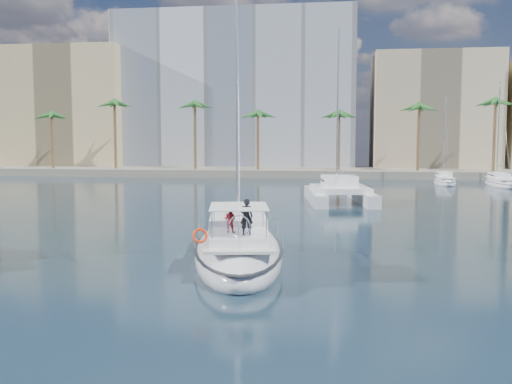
# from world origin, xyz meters

# --- Properties ---
(ground) EXTENTS (160.00, 160.00, 0.00)m
(ground) POSITION_xyz_m (0.00, 0.00, 0.00)
(ground) COLOR black
(ground) RESTS_ON ground
(quay) EXTENTS (120.00, 14.00, 1.20)m
(quay) POSITION_xyz_m (0.00, 61.00, 0.60)
(quay) COLOR gray
(quay) RESTS_ON ground
(building_modern) EXTENTS (42.00, 16.00, 28.00)m
(building_modern) POSITION_xyz_m (-12.00, 73.00, 14.00)
(building_modern) COLOR silver
(building_modern) RESTS_ON ground
(building_tan_left) EXTENTS (22.00, 14.00, 22.00)m
(building_tan_left) POSITION_xyz_m (-42.00, 69.00, 11.00)
(building_tan_left) COLOR tan
(building_tan_left) RESTS_ON ground
(building_beige) EXTENTS (20.00, 14.00, 20.00)m
(building_beige) POSITION_xyz_m (22.00, 70.00, 10.00)
(building_beige) COLOR #C0AE8A
(building_beige) RESTS_ON ground
(palm_left) EXTENTS (3.60, 3.60, 12.30)m
(palm_left) POSITION_xyz_m (-34.00, 57.00, 10.28)
(palm_left) COLOR brown
(palm_left) RESTS_ON ground
(palm_centre) EXTENTS (3.60, 3.60, 12.30)m
(palm_centre) POSITION_xyz_m (0.00, 57.00, 10.28)
(palm_centre) COLOR brown
(palm_centre) RESTS_ON ground
(main_sloop) EXTENTS (6.48, 13.78, 19.66)m
(main_sloop) POSITION_xyz_m (0.87, -3.21, 0.57)
(main_sloop) COLOR silver
(main_sloop) RESTS_ON ground
(catamaran) EXTENTS (7.09, 11.99, 16.64)m
(catamaran) POSITION_xyz_m (6.02, 23.57, 1.13)
(catamaran) COLOR silver
(catamaran) RESTS_ON ground
(seagull) EXTENTS (1.10, 0.47, 0.20)m
(seagull) POSITION_xyz_m (1.09, 1.85, 0.62)
(seagull) COLOR silver
(seagull) RESTS_ON ground
(moored_yacht_a) EXTENTS (3.37, 9.52, 11.90)m
(moored_yacht_a) POSITION_xyz_m (20.00, 47.00, 0.00)
(moored_yacht_a) COLOR silver
(moored_yacht_a) RESTS_ON ground
(moored_yacht_b) EXTENTS (3.32, 10.83, 13.72)m
(moored_yacht_b) POSITION_xyz_m (26.50, 45.00, 0.00)
(moored_yacht_b) COLOR silver
(moored_yacht_b) RESTS_ON ground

